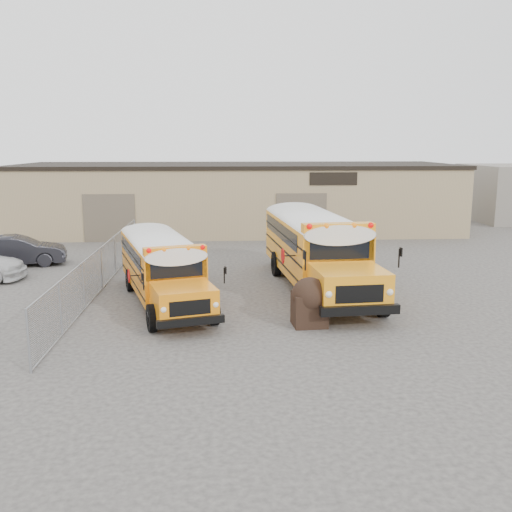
{
  "coord_description": "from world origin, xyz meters",
  "views": [
    {
      "loc": [
        -0.73,
        -20.65,
        6.02
      ],
      "look_at": [
        0.45,
        1.82,
        1.6
      ],
      "focal_mm": 40.0,
      "sensor_mm": 36.0,
      "label": 1
    }
  ],
  "objects_px": {
    "school_bus_right": "(286,223)",
    "tarp_bundle": "(310,301)",
    "car_dark": "(18,251)",
    "school_bus_left": "(142,240)"
  },
  "relations": [
    {
      "from": "school_bus_left",
      "to": "car_dark",
      "type": "relative_size",
      "value": 1.99
    },
    {
      "from": "car_dark",
      "to": "school_bus_right",
      "type": "bearing_deg",
      "value": -95.3
    },
    {
      "from": "school_bus_right",
      "to": "car_dark",
      "type": "distance_m",
      "value": 13.83
    },
    {
      "from": "tarp_bundle",
      "to": "school_bus_right",
      "type": "bearing_deg",
      "value": 87.96
    },
    {
      "from": "school_bus_right",
      "to": "school_bus_left",
      "type": "bearing_deg",
      "value": -155.5
    },
    {
      "from": "school_bus_left",
      "to": "school_bus_right",
      "type": "bearing_deg",
      "value": 24.5
    },
    {
      "from": "school_bus_right",
      "to": "car_dark",
      "type": "relative_size",
      "value": 2.43
    },
    {
      "from": "school_bus_left",
      "to": "school_bus_right",
      "type": "xyz_separation_m",
      "value": [
        7.24,
        3.3,
        0.36
      ]
    },
    {
      "from": "school_bus_right",
      "to": "car_dark",
      "type": "height_order",
      "value": "school_bus_right"
    },
    {
      "from": "school_bus_right",
      "to": "tarp_bundle",
      "type": "height_order",
      "value": "school_bus_right"
    }
  ]
}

